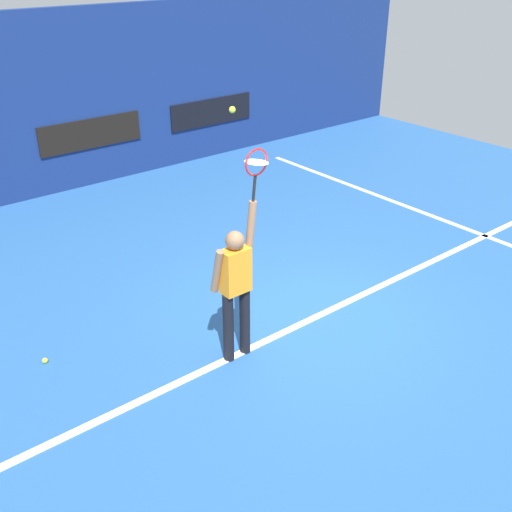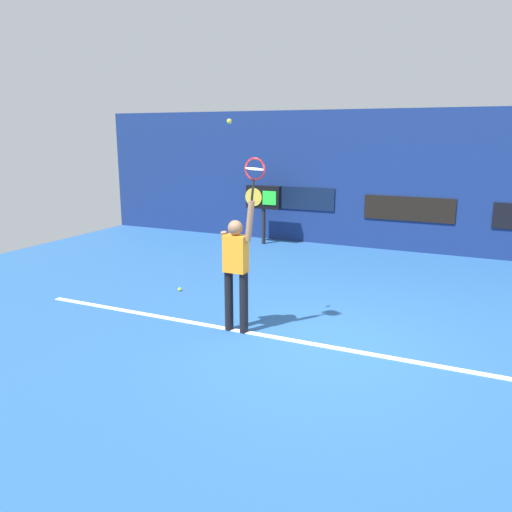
% 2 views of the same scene
% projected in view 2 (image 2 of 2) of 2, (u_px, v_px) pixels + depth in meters
% --- Properties ---
extents(ground_plane, '(18.00, 18.00, 0.00)m').
position_uv_depth(ground_plane, '(324.00, 345.00, 7.36)').
color(ground_plane, '#23518C').
extents(back_wall, '(18.00, 0.20, 3.49)m').
position_uv_depth(back_wall, '(411.00, 181.00, 12.86)').
color(back_wall, navy).
rests_on(back_wall, ground_plane).
extents(sponsor_banner_center, '(2.20, 0.03, 0.60)m').
position_uv_depth(sponsor_banner_center, '(409.00, 209.00, 12.91)').
color(sponsor_banner_center, black).
extents(sponsor_banner_portside, '(2.20, 0.03, 0.60)m').
position_uv_depth(sponsor_banner_portside, '(295.00, 198.00, 14.13)').
color(sponsor_banner_portside, '#0C1933').
extents(court_baseline, '(10.00, 0.10, 0.01)m').
position_uv_depth(court_baseline, '(323.00, 346.00, 7.32)').
color(court_baseline, white).
rests_on(court_baseline, ground_plane).
extents(tennis_player, '(0.55, 0.31, 1.99)m').
position_uv_depth(tennis_player, '(236.00, 266.00, 7.66)').
color(tennis_player, black).
rests_on(tennis_player, ground_plane).
extents(tennis_racket, '(0.35, 0.27, 0.62)m').
position_uv_depth(tennis_racket, '(255.00, 171.00, 7.21)').
color(tennis_racket, black).
extents(tennis_ball, '(0.07, 0.07, 0.07)m').
position_uv_depth(tennis_ball, '(229.00, 121.00, 7.15)').
color(tennis_ball, '#CCE033').
extents(scoreboard_clock, '(0.96, 0.20, 1.55)m').
position_uv_depth(scoreboard_clock, '(263.00, 200.00, 13.80)').
color(scoreboard_clock, black).
rests_on(scoreboard_clock, ground_plane).
extents(spare_ball, '(0.07, 0.07, 0.07)m').
position_uv_depth(spare_ball, '(180.00, 289.00, 9.86)').
color(spare_ball, '#CCE033').
rests_on(spare_ball, ground_plane).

